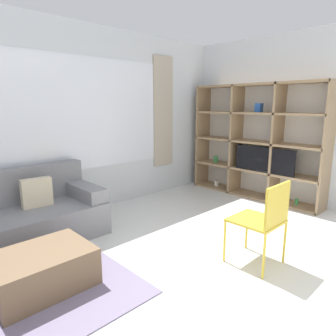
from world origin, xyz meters
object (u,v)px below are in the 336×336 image
shelving_unit (257,142)px  couch_main (22,218)px  ottoman (42,270)px  folding_chair (264,217)px

shelving_unit → couch_main: 3.76m
shelving_unit → ottoman: 3.87m
shelving_unit → couch_main: (-3.59, 0.91, -0.65)m
couch_main → folding_chair: 2.69m
couch_main → ottoman: couch_main is taller
shelving_unit → folding_chair: 2.46m
ottoman → folding_chair: (1.73, -1.14, 0.34)m
couch_main → ottoman: size_ratio=2.19×
couch_main → folding_chair: size_ratio=2.07×
ottoman → folding_chair: folding_chair is taller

